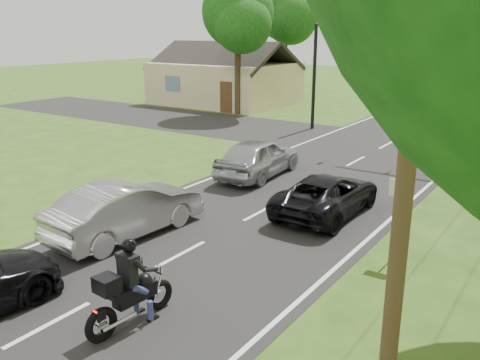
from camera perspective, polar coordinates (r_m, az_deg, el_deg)
name	(u,v)px	position (r m, az deg, el deg)	size (l,w,h in m)	color
ground	(180,255)	(13.58, -6.74, -8.36)	(140.00, 140.00, 0.00)	#2A4914
road	(337,171)	(21.63, 10.88, 1.00)	(8.00, 100.00, 0.01)	black
cross_road	(386,145)	(27.10, 16.05, 3.77)	(60.00, 7.00, 0.01)	black
motorcycle_rider	(128,292)	(10.45, -12.45, -12.19)	(0.63, 2.17, 1.87)	black
dark_suv	(327,194)	(16.43, 9.76, -1.59)	(2.11, 4.57, 1.27)	black
silver_sedan	(126,209)	(14.79, -12.67, -3.22)	(1.65, 4.74, 1.56)	#A2A2A6
silver_suv	(258,157)	(20.35, 2.04, 2.61)	(1.85, 4.60, 1.57)	#A9ADB2
traffic_signal	(455,68)	(23.75, 23.01, 11.51)	(6.38, 0.44, 6.00)	black
signal_pole_far	(314,78)	(30.44, 8.32, 11.29)	(0.20, 0.20, 6.00)	black
utility_pole_near	(415,75)	(7.49, 19.09, 11.04)	(1.60, 0.28, 10.00)	brown
sign_white	(399,200)	(13.31, 17.44, -2.15)	(0.55, 0.07, 2.12)	slate
sign_green	(473,144)	(20.85, 24.65, 3.70)	(0.55, 0.07, 2.12)	slate
tree_left_near	(239,16)	(35.19, -0.09, 17.90)	(5.12, 4.96, 9.22)	#332316
tree_left_far	(288,12)	(44.71, 5.36, 18.31)	(5.76, 5.58, 10.14)	#332316
house	(225,81)	(41.27, -1.68, 11.07)	(10.20, 8.00, 4.84)	#C8B58B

